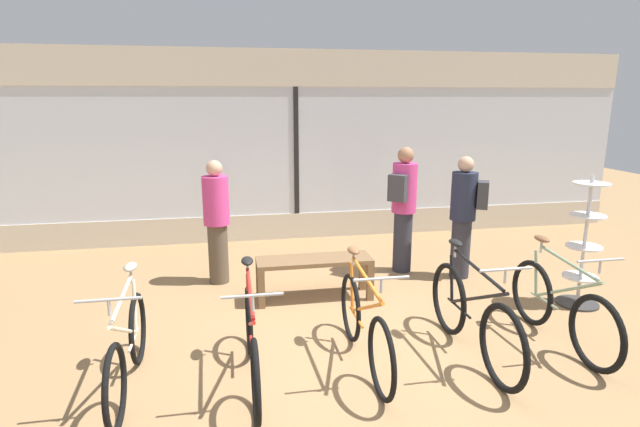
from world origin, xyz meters
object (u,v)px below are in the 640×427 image
at_px(customer_by_window, 217,220).
at_px(customer_mid_floor, 464,213).
at_px(display_bench, 314,266).
at_px(customer_near_rack, 403,206).
at_px(bicycle_far_right, 560,308).
at_px(bicycle_center, 364,325).
at_px(bicycle_right, 472,317).
at_px(accessory_rack, 583,252).
at_px(bicycle_far_left, 128,349).
at_px(bicycle_left, 252,342).

distance_m(customer_by_window, customer_mid_floor, 3.30).
bearing_deg(display_bench, customer_near_rack, 28.43).
bearing_deg(bicycle_far_right, customer_by_window, 144.68).
height_order(bicycle_center, bicycle_right, bicycle_right).
bearing_deg(customer_by_window, bicycle_center, -60.91).
bearing_deg(accessory_rack, bicycle_center, -163.47).
height_order(bicycle_center, customer_mid_floor, customer_mid_floor).
relative_size(bicycle_right, bicycle_far_right, 1.07).
distance_m(bicycle_far_left, customer_near_rack, 4.11).
bearing_deg(accessory_rack, customer_mid_floor, 129.73).
bearing_deg(bicycle_far_right, customer_mid_floor, 92.46).
height_order(bicycle_far_right, customer_by_window, customer_by_window).
xyz_separation_m(customer_by_window, customer_mid_floor, (3.28, -0.40, 0.04)).
bearing_deg(customer_by_window, bicycle_right, -45.88).
bearing_deg(customer_by_window, accessory_rack, -20.11).
bearing_deg(bicycle_left, bicycle_far_right, 2.43).
bearing_deg(bicycle_center, bicycle_right, -2.77).
xyz_separation_m(bicycle_center, customer_by_window, (-1.34, 2.41, 0.47)).
distance_m(bicycle_center, display_bench, 1.63).
xyz_separation_m(bicycle_far_left, accessory_rack, (4.95, 0.91, 0.28)).
distance_m(bicycle_left, customer_near_rack, 3.39).
distance_m(display_bench, customer_mid_floor, 2.21).
bearing_deg(customer_mid_floor, accessory_rack, -50.27).
bearing_deg(bicycle_left, display_bench, 63.89).
bearing_deg(bicycle_center, bicycle_far_left, -178.65).
distance_m(bicycle_far_left, bicycle_right, 3.10).
distance_m(bicycle_right, accessory_rack, 2.07).
bearing_deg(accessory_rack, bicycle_far_left, -169.62).
xyz_separation_m(accessory_rack, customer_by_window, (-4.23, 1.55, 0.21)).
height_order(display_bench, customer_by_window, customer_by_window).
xyz_separation_m(bicycle_left, bicycle_right, (2.07, 0.06, 0.03)).
bearing_deg(display_bench, bicycle_right, -53.77).
bearing_deg(customer_near_rack, bicycle_center, -117.01).
bearing_deg(customer_by_window, customer_mid_floor, -7.03).
xyz_separation_m(bicycle_far_left, bicycle_right, (3.10, -0.00, 0.03)).
relative_size(customer_near_rack, customer_by_window, 1.08).
bearing_deg(customer_near_rack, customer_mid_floor, -26.96).
bearing_deg(customer_by_window, display_bench, -34.16).
relative_size(customer_by_window, customer_mid_floor, 0.99).
bearing_deg(bicycle_left, bicycle_right, 1.55).
bearing_deg(bicycle_left, customer_mid_floor, 35.41).
distance_m(bicycle_far_right, customer_mid_floor, 2.05).
xyz_separation_m(bicycle_left, customer_near_rack, (2.24, 2.48, 0.59)).
height_order(display_bench, customer_near_rack, customer_near_rack).
distance_m(bicycle_center, bicycle_far_right, 2.03).
xyz_separation_m(bicycle_far_left, display_bench, (1.87, 1.67, 0.05)).
distance_m(bicycle_far_right, customer_near_rack, 2.55).
height_order(bicycle_left, customer_near_rack, customer_near_rack).
xyz_separation_m(bicycle_left, bicycle_center, (1.03, 0.11, 0.01)).
relative_size(bicycle_left, accessory_rack, 1.11).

